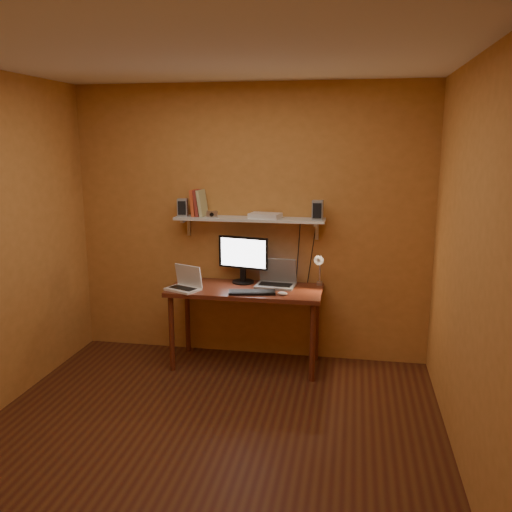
% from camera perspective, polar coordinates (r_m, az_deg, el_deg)
% --- Properties ---
extents(room, '(3.44, 3.24, 2.64)m').
position_cam_1_polar(room, '(3.64, -5.47, -0.31)').
color(room, '#4F2914').
rests_on(room, ground).
extents(desk, '(1.40, 0.60, 0.75)m').
position_cam_1_polar(desk, '(5.00, -1.10, -4.34)').
color(desk, maroon).
rests_on(desk, ground).
extents(wall_shelf, '(1.40, 0.25, 0.21)m').
position_cam_1_polar(wall_shelf, '(5.03, -0.70, 3.88)').
color(wall_shelf, silver).
rests_on(wall_shelf, room).
extents(monitor, '(0.49, 0.25, 0.44)m').
position_cam_1_polar(monitor, '(5.10, -1.38, -0.12)').
color(monitor, black).
rests_on(monitor, desk).
extents(laptop, '(0.37, 0.28, 0.26)m').
position_cam_1_polar(laptop, '(5.04, 2.16, -2.38)').
color(laptop, gray).
rests_on(laptop, desk).
extents(netbook, '(0.35, 0.31, 0.22)m').
position_cam_1_polar(netbook, '(4.96, -7.44, -2.83)').
color(netbook, white).
rests_on(netbook, desk).
extents(keyboard, '(0.43, 0.21, 0.02)m').
position_cam_1_polar(keyboard, '(4.80, -0.42, -3.84)').
color(keyboard, black).
rests_on(keyboard, desk).
extents(mouse, '(0.10, 0.07, 0.03)m').
position_cam_1_polar(mouse, '(4.75, 2.81, -3.96)').
color(mouse, white).
rests_on(mouse, desk).
extents(desk_lamp, '(0.09, 0.23, 0.38)m').
position_cam_1_polar(desk_lamp, '(4.96, 6.67, -1.03)').
color(desk_lamp, silver).
rests_on(desk_lamp, desk).
extents(speaker_left, '(0.10, 0.10, 0.16)m').
position_cam_1_polar(speaker_left, '(5.17, -7.72, 5.09)').
color(speaker_left, gray).
rests_on(speaker_left, wall_shelf).
extents(speaker_right, '(0.10, 0.10, 0.17)m').
position_cam_1_polar(speaker_right, '(4.92, 6.51, 4.83)').
color(speaker_right, gray).
rests_on(speaker_right, wall_shelf).
extents(books, '(0.14, 0.17, 0.25)m').
position_cam_1_polar(books, '(5.15, -6.07, 5.58)').
color(books, '#D7512A').
rests_on(books, wall_shelf).
extents(shelf_camera, '(0.11, 0.05, 0.06)m').
position_cam_1_polar(shelf_camera, '(5.05, -4.66, 4.40)').
color(shelf_camera, silver).
rests_on(shelf_camera, wall_shelf).
extents(router, '(0.31, 0.23, 0.05)m').
position_cam_1_polar(router, '(5.00, 0.98, 4.27)').
color(router, white).
rests_on(router, wall_shelf).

